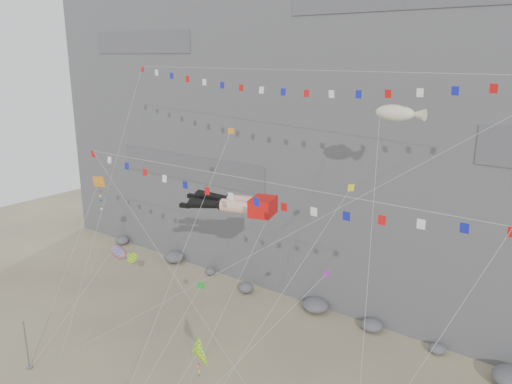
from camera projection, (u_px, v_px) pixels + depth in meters
cliff at (393, 51)px, 54.48m from camera, size 80.00×28.00×50.00m
talus_boulders at (315, 305)px, 49.42m from camera, size 60.00×3.00×1.20m
anchor_pole_left at (26, 345)px, 39.97m from camera, size 0.12×0.12×4.26m
legs_kite at (237, 204)px, 38.70m from camera, size 8.40×15.60×19.56m
flag_banner_upper at (295, 70)px, 37.29m from camera, size 36.90×14.16×30.45m
flag_banner_lower at (243, 178)px, 33.21m from camera, size 32.77×5.40×20.02m
harlequin_kite at (99, 182)px, 40.24m from camera, size 4.05×6.88×16.07m
fish_windsock at (119, 253)px, 42.37m from camera, size 4.78×8.23×11.40m
delta_kite at (198, 353)px, 32.86m from camera, size 2.39×7.71×9.10m
blimp_windsock at (395, 114)px, 34.31m from camera, size 6.91×14.93×25.52m
small_kite_a at (228, 138)px, 40.23m from camera, size 2.62×16.06×24.24m
small_kite_b at (323, 278)px, 34.64m from camera, size 6.45×13.56×17.27m
small_kite_c at (200, 287)px, 35.12m from camera, size 1.79×8.60×11.92m
small_kite_d at (348, 193)px, 35.33m from camera, size 4.40×16.38×22.34m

